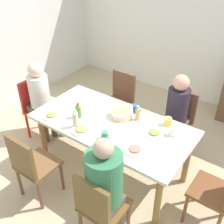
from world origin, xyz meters
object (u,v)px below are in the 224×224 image
bowl_0 (122,113)px  cup_3 (136,109)px  cup_2 (105,135)px  cup_1 (172,132)px  bottle_1 (75,119)px  plate_3 (154,133)px  bottle_0 (138,113)px  chair_5 (178,120)px  bottle_2 (78,111)px  plate_0 (51,116)px  person_5 (176,110)px  person_1 (105,183)px  plate_2 (135,149)px  cup_0 (168,121)px  chair_1 (99,206)px  chair_2 (221,190)px  chair_0 (120,99)px  person_3 (40,95)px  chair_4 (31,164)px  dining_table (112,129)px  chair_3 (38,105)px  plate_1 (81,130)px

bowl_0 → cup_3: (0.09, 0.18, -0.00)m
cup_3 → cup_2: bearing=-90.2°
cup_1 → bottle_1: bearing=-152.4°
plate_3 → bottle_0: (-0.29, 0.13, 0.07)m
chair_5 → bottle_1: 1.41m
bottle_2 → plate_0: bearing=-146.2°
person_5 → bowl_0: (-0.45, -0.58, 0.10)m
person_1 → plate_2: bearing=89.9°
plate_0 → cup_0: size_ratio=1.68×
cup_1 → chair_1: bearing=-100.3°
chair_2 → chair_0: bearing=154.5°
chair_0 → cup_3: chair_0 is taller
chair_5 → bottle_1: bearing=-123.4°
plate_0 → bottle_2: (0.27, 0.18, 0.08)m
chair_5 → plate_2: (0.00, -1.09, 0.26)m
person_5 → person_3: bearing=-155.9°
chair_4 → person_1: bearing=5.5°
dining_table → person_5: 0.88m
chair_5 → plate_3: bearing=-87.6°
person_3 → bottle_2: size_ratio=6.22×
chair_1 → cup_1: (0.19, 1.04, 0.30)m
person_3 → plate_2: size_ratio=5.22×
cup_2 → chair_1: bearing=-57.7°
chair_4 → cup_2: size_ratio=8.43×
dining_table → bottle_2: bearing=-160.5°
chair_3 → chair_2: bearing=0.0°
cup_0 → chair_3: bearing=-169.5°
bowl_0 → chair_0: bearing=125.5°
person_5 → chair_5: bearing=90.0°
chair_1 → chair_2: bearing=45.0°
chair_0 → plate_2: chair_0 is taller
chair_3 → plate_1: size_ratio=3.81×
person_5 → cup_0: 0.43m
person_1 → bottle_2: 1.06m
chair_5 → cup_3: chair_5 is taller
chair_1 → bottle_0: size_ratio=4.87×
plate_1 → cup_3: size_ratio=2.08×
chair_3 → cup_0: chair_3 is taller
dining_table → chair_3: size_ratio=2.06×
chair_0 → person_5: 0.95m
chair_1 → plate_0: chair_1 is taller
person_1 → bottle_0: 1.02m
chair_4 → cup_0: (1.00, 1.19, 0.30)m
dining_table → plate_3: 0.51m
chair_2 → cup_3: chair_2 is taller
chair_0 → chair_1: (0.93, -1.69, 0.00)m
chair_3 → bottle_2: bearing=-8.5°
dining_table → person_3: 1.22m
bottle_0 → plate_2: bearing=-61.1°
chair_3 → person_3: 0.22m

